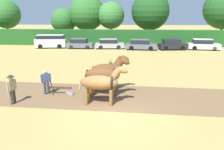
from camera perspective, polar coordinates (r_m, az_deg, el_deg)
name	(u,v)px	position (r m, az deg, el deg)	size (l,w,h in m)	color
ground_plane	(115,115)	(11.11, 0.88, -10.46)	(240.00, 240.00, 0.00)	#A88E4C
plowed_furrow_strip	(37,93)	(14.89, -19.03, -4.53)	(28.60, 4.50, 0.01)	brown
hedgerow	(126,38)	(37.54, 3.72, 9.72)	(59.52, 1.99, 2.62)	#1E511E
tree_far_left	(6,14)	(48.99, -25.97, 14.08)	(5.57, 5.57, 7.99)	#4C3823
tree_left	(64,21)	(45.56, -12.54, 13.66)	(4.96, 4.96, 6.43)	#4C3823
tree_center_left	(87,13)	(43.38, -6.55, 15.81)	(6.69, 6.69, 8.78)	#423323
tree_center	(111,15)	(41.93, -0.28, 15.29)	(4.97, 4.97, 7.45)	#423323
tree_center_right	(150,11)	(42.94, 9.97, 16.13)	(7.06, 7.06, 9.28)	brown
tree_right	(224,9)	(47.79, 27.22, 15.13)	(7.57, 7.57, 9.96)	#4C3823
draft_horse_lead_left	(101,83)	(12.03, -2.91, -1.98)	(2.81, 0.92, 2.28)	brown
draft_horse_lead_right	(104,74)	(13.18, -1.99, 0.14)	(2.86, 0.94, 2.50)	brown
draft_horse_trail_left	(107,70)	(14.39, -1.25, 1.20)	(2.66, 1.02, 2.44)	brown
plow	(63,90)	(14.13, -12.80, -3.74)	(1.69, 0.47, 1.13)	#4C331E
farmer_at_plow	(46,81)	(14.33, -16.87, -1.40)	(0.51, 0.45, 1.55)	#28334C
farmer_beside_team	(110,69)	(16.15, -0.53, 1.54)	(0.43, 0.61, 1.72)	#28334C
farmer_onlooker_left	(12,87)	(13.37, -24.71, -2.96)	(0.42, 0.63, 1.66)	#38332D
parked_van	(51,41)	(35.70, -15.66, 8.51)	(4.87, 2.58, 2.04)	silver
parked_car_left	(80,44)	(34.27, -8.36, 8.10)	(4.05, 1.83, 1.52)	#565B66
parked_car_center_left	(109,44)	(33.61, -0.72, 8.10)	(4.48, 2.13, 1.49)	#9E9EA8
parked_car_center	(141,45)	(32.77, 7.53, 7.84)	(4.59, 2.13, 1.53)	#565B66
parked_car_center_right	(172,45)	(33.69, 15.40, 7.65)	(4.24, 2.41, 1.57)	black
parked_car_right	(203,45)	(35.09, 22.71, 7.33)	(4.60, 2.28, 1.59)	silver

